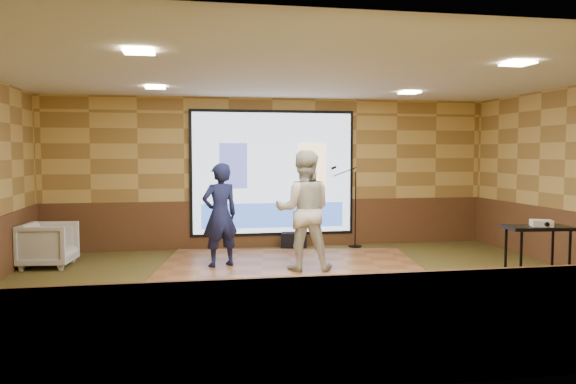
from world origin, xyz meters
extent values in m
plane|color=#2D3819|center=(0.00, 0.00, 0.00)|extent=(9.00, 9.00, 0.00)
cube|color=tan|center=(0.00, 3.50, 1.50)|extent=(9.00, 0.04, 3.00)
cube|color=tan|center=(0.00, -3.50, 1.50)|extent=(9.00, 0.04, 3.00)
cube|color=silver|center=(0.00, 0.00, 3.00)|extent=(9.00, 7.00, 0.04)
cube|color=#51301B|center=(0.00, 3.48, 0.47)|extent=(9.00, 0.04, 0.95)
cube|color=#51301B|center=(0.00, -3.48, 0.47)|extent=(9.00, 0.04, 0.95)
cube|color=black|center=(0.00, 3.45, 1.50)|extent=(3.32, 0.03, 2.52)
cube|color=silver|center=(0.00, 3.42, 1.50)|extent=(3.20, 0.02, 2.40)
cube|color=#444B97|center=(-0.80, 3.40, 1.65)|extent=(0.55, 0.01, 0.90)
cube|color=#FFE093|center=(0.80, 3.40, 1.65)|extent=(0.55, 0.01, 0.90)
cube|color=blue|center=(0.00, 3.40, 0.65)|extent=(2.88, 0.01, 0.50)
cube|color=#FBE7BC|center=(-2.20, 1.80, 2.97)|extent=(0.32, 0.32, 0.02)
cube|color=#FBE7BC|center=(2.20, 1.80, 2.97)|extent=(0.32, 0.32, 0.02)
cube|color=#FBE7BC|center=(-2.20, -1.50, 2.97)|extent=(0.32, 0.32, 0.02)
cube|color=#FBE7BC|center=(2.20, -1.50, 2.97)|extent=(0.32, 0.32, 0.02)
cube|color=#9C6039|center=(-0.03, 1.40, 0.02)|extent=(4.76, 3.91, 0.03)
imported|color=#151942|center=(-1.18, 1.56, 0.89)|extent=(0.73, 0.60, 1.71)
imported|color=beige|center=(0.12, 1.04, 0.99)|extent=(1.05, 0.88, 1.91)
cylinder|color=black|center=(2.65, -0.99, 0.43)|extent=(0.04, 0.04, 0.86)
cylinder|color=black|center=(3.37, -0.99, 0.43)|extent=(0.04, 0.04, 0.86)
cylinder|color=black|center=(2.65, -0.63, 0.43)|extent=(0.04, 0.04, 0.86)
cylinder|color=black|center=(3.37, -0.63, 0.43)|extent=(0.04, 0.04, 0.86)
cube|color=black|center=(3.01, -0.81, 0.88)|extent=(0.86, 0.45, 0.05)
cube|color=black|center=(3.01, -0.81, 0.23)|extent=(0.77, 0.41, 0.03)
cube|color=silver|center=(3.03, -0.86, 0.95)|extent=(0.33, 0.30, 0.09)
cylinder|color=black|center=(1.64, 3.16, 0.01)|extent=(0.26, 0.26, 0.02)
cylinder|color=black|center=(1.64, 3.16, 0.76)|extent=(0.02, 0.02, 1.53)
cylinder|color=black|center=(1.42, 3.16, 1.53)|extent=(0.48, 0.02, 0.19)
cylinder|color=black|center=(1.18, 3.16, 1.61)|extent=(0.11, 0.05, 0.08)
imported|color=gray|center=(-4.00, 2.15, 0.37)|extent=(0.90, 0.88, 0.75)
cube|color=black|center=(0.39, 3.25, 0.16)|extent=(0.57, 0.45, 0.31)
camera|label=1|loc=(-1.73, -7.69, 1.91)|focal=35.00mm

